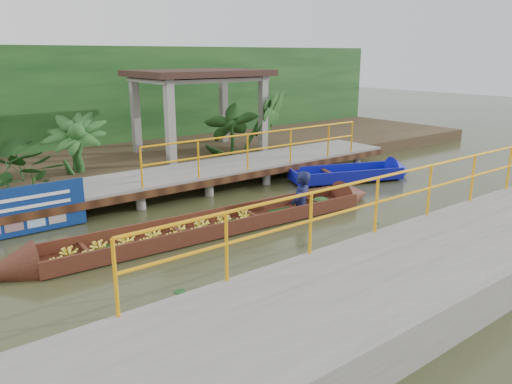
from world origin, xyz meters
TOP-DOWN VIEW (x-y plane):
  - ground at (0.00, 0.00)m, footprint 80.00×80.00m
  - land_strip at (0.00, 7.50)m, footprint 30.00×8.00m
  - far_dock at (0.02, 3.43)m, footprint 16.00×2.06m
  - near_dock at (1.00, -4.20)m, footprint 18.00×2.40m
  - pavilion at (3.00, 6.30)m, footprint 4.40×3.00m
  - foliage_backdrop at (0.00, 10.00)m, footprint 30.00×0.80m
  - vendor_boat at (0.03, 0.20)m, footprint 9.29×1.43m
  - moored_blue_boat at (6.03, 1.19)m, footprint 4.02×2.33m
  - blue_banner at (-4.13, 2.48)m, footprint 3.36×0.04m
  - tropical_plants at (-1.75, 5.30)m, footprint 14.43×1.43m

SIDE VIEW (x-z plane):
  - ground at x=0.00m, z-range 0.00..0.00m
  - moored_blue_boat at x=6.03m, z-range -0.30..0.63m
  - land_strip at x=0.00m, z-range 0.00..0.45m
  - vendor_boat at x=0.03m, z-range -0.84..1.44m
  - near_dock at x=1.00m, z-range -0.56..1.16m
  - far_dock at x=0.02m, z-range -0.35..1.30m
  - blue_banner at x=-4.13m, z-range 0.03..1.08m
  - tropical_plants at x=-1.75m, z-range 0.45..2.23m
  - foliage_backdrop at x=0.00m, z-range 0.00..4.00m
  - pavilion at x=3.00m, z-range 1.32..4.32m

